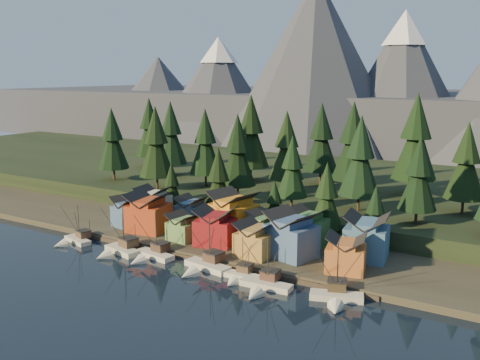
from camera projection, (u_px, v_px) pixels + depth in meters
The scene contains 45 objects.
ground at pixel (160, 285), 106.71m from camera, with size 500.00×500.00×0.00m, color black.
shore_strip at pixel (257, 231), 140.19m from camera, with size 400.00×50.00×1.50m, color #332F25.
hillside at pixel (329, 188), 181.77m from camera, with size 420.00×100.00×6.00m, color black.
dock at pixel (206, 258), 120.48m from camera, with size 80.00×4.00×1.00m, color #433930.
mountain_ridge at pixel (410, 102), 283.20m from camera, with size 560.00×190.00×90.00m.
boat_0 at pixel (74, 235), 132.39m from camera, with size 9.39×9.85×10.62m.
boat_1 at pixel (118, 244), 124.26m from camera, with size 10.44×11.10×12.85m.
boat_2 at pixel (151, 249), 121.28m from camera, with size 10.60×11.30×11.79m.
boat_3 at pixel (203, 260), 114.00m from camera, with size 11.61×12.33×12.78m.
boat_4 at pixel (239, 271), 109.17m from camera, with size 8.27×8.96×9.79m.
boat_5 at pixel (263, 280), 103.91m from camera, with size 10.87×11.76×11.52m.
boat_6 at pixel (337, 290), 98.39m from camera, with size 10.66×11.19×12.06m.
house_front_0 at pixel (130, 211), 141.24m from camera, with size 9.62×9.29×8.05m.
house_front_1 at pixel (148, 211), 137.14m from camera, with size 10.89×10.56×9.98m.
house_front_2 at pixel (184, 226), 130.23m from camera, with size 7.45×7.50×6.57m.
house_front_3 at pixel (215, 225), 126.34m from camera, with size 10.33×10.02×8.91m.
house_front_4 at pixel (256, 238), 118.56m from camera, with size 7.87×8.46×7.82m.
house_front_5 at pixel (292, 233), 117.70m from camera, with size 11.71×11.06×10.35m.
house_front_6 at pixel (346, 252), 109.23m from camera, with size 9.23×8.91×7.75m.
house_back_0 at pixel (153, 202), 148.12m from camera, with size 9.35×9.06×9.09m.
house_back_1 at pixel (192, 211), 141.65m from camera, with size 7.19×7.28×8.02m.
house_back_2 at pixel (233, 212), 134.30m from camera, with size 12.10×11.45×10.98m.
house_back_3 at pixel (265, 227), 127.55m from camera, with size 8.67×7.99×7.72m.
house_back_4 at pixel (307, 226), 125.66m from camera, with size 9.16×8.87×9.02m.
house_back_5 at pixel (366, 235), 116.51m from camera, with size 10.13×10.23×10.06m.
tree_hill_0 at pixel (113, 141), 177.85m from camera, with size 10.46×10.46×24.36m.
tree_hill_1 at pixel (171, 135), 185.06m from camera, with size 11.24×11.24×26.19m.
tree_hill_2 at pixel (156, 144), 163.24m from camera, with size 11.10×11.10×25.86m.
tree_hill_3 at pixel (205, 144), 168.40m from camera, with size 10.65×10.65×24.80m.
tree_hill_4 at pixel (251, 134), 176.55m from camera, with size 12.33×12.33×28.72m.
tree_hill_5 at pixel (238, 153), 150.95m from camera, with size 10.52×10.52×24.52m.
tree_hill_6 at pixel (287, 148), 159.50m from camera, with size 10.63×10.63×24.76m.
tree_hill_7 at pixel (292, 169), 140.72m from camera, with size 8.42×8.42×19.62m.
tree_hill_8 at pixel (353, 144), 155.99m from camera, with size 11.88×11.88×27.67m.
tree_hill_9 at pixel (360, 159), 137.94m from camera, with size 10.79×10.79×25.12m.
tree_hill_10 at pixel (416, 140), 154.37m from camera, with size 12.96×12.96×30.19m.
tree_hill_11 at pixel (419, 176), 126.08m from camera, with size 9.17×9.17×21.36m.
tree_hill_12 at pixel (466, 164), 135.24m from camera, with size 10.20×10.20×23.77m.
tree_hill_15 at pixel (321, 140), 171.60m from camera, with size 11.30×11.30×26.33m.
tree_hill_16 at pixel (150, 129), 202.50m from camera, with size 11.37×11.37×26.50m.
tree_shore_0 at pixel (172, 186), 152.51m from camera, with size 6.51×6.51×15.17m.
tree_shore_1 at pixel (219, 181), 143.84m from camera, with size 8.93×8.93×20.81m.
tree_shore_2 at pixel (275, 204), 136.05m from camera, with size 5.82×5.82×13.55m.
tree_shore_3 at pixel (326, 198), 128.36m from camera, with size 8.31×8.31×19.35m.
tree_shore_4 at pixel (375, 214), 122.78m from camera, with size 6.48×6.48×15.11m.
Camera 1 is at (65.44, -77.87, 41.73)m, focal length 40.00 mm.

